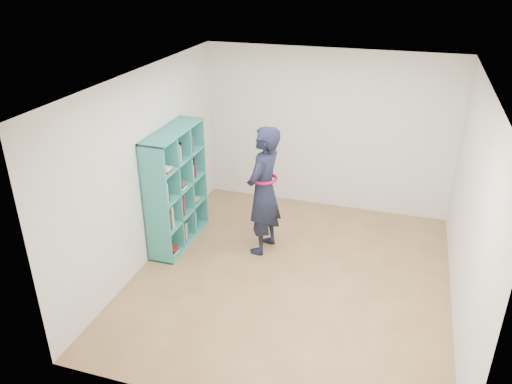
% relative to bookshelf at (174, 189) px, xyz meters
% --- Properties ---
extents(floor, '(4.50, 4.50, 0.00)m').
position_rel_bookshelf_xyz_m(floor, '(1.83, -0.41, -0.84)').
color(floor, '#8C613F').
rests_on(floor, ground).
extents(ceiling, '(4.50, 4.50, 0.00)m').
position_rel_bookshelf_xyz_m(ceiling, '(1.83, -0.41, 1.76)').
color(ceiling, white).
rests_on(ceiling, wall_back).
extents(wall_left, '(0.02, 4.50, 2.60)m').
position_rel_bookshelf_xyz_m(wall_left, '(-0.17, -0.41, 0.46)').
color(wall_left, white).
rests_on(wall_left, floor).
extents(wall_right, '(0.02, 4.50, 2.60)m').
position_rel_bookshelf_xyz_m(wall_right, '(3.83, -0.41, 0.46)').
color(wall_right, white).
rests_on(wall_right, floor).
extents(wall_back, '(4.00, 0.02, 2.60)m').
position_rel_bookshelf_xyz_m(wall_back, '(1.83, 1.84, 0.46)').
color(wall_back, white).
rests_on(wall_back, floor).
extents(wall_front, '(4.00, 0.02, 2.60)m').
position_rel_bookshelf_xyz_m(wall_front, '(1.83, -2.66, 0.46)').
color(wall_front, white).
rests_on(wall_front, floor).
extents(bookshelf, '(0.38, 1.29, 1.72)m').
position_rel_bookshelf_xyz_m(bookshelf, '(0.00, 0.00, 0.00)').
color(bookshelf, teal).
rests_on(bookshelf, floor).
extents(person, '(0.55, 0.74, 1.85)m').
position_rel_bookshelf_xyz_m(person, '(1.28, 0.15, 0.08)').
color(person, black).
rests_on(person, floor).
extents(smartphone, '(0.02, 0.11, 0.14)m').
position_rel_bookshelf_xyz_m(smartphone, '(1.14, 0.26, 0.20)').
color(smartphone, silver).
rests_on(smartphone, person).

